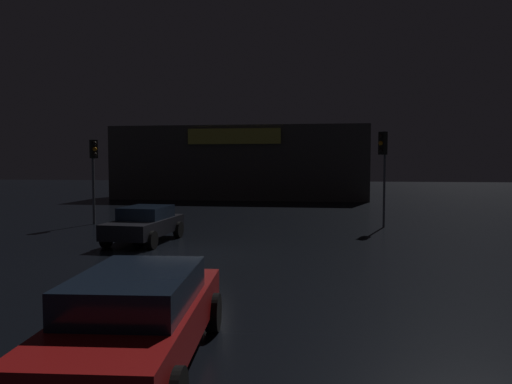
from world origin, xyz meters
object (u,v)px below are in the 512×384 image
object	(u,v)px
car_near	(138,316)
car_far	(145,223)
traffic_signal_opposite	(94,161)
store_building	(241,163)
traffic_signal_cross_left	(383,154)

from	to	relation	value
car_near	car_far	bearing A→B (deg)	110.55
car_near	traffic_signal_opposite	bearing A→B (deg)	118.63
traffic_signal_opposite	car_near	distance (m)	17.17
store_building	car_far	xyz separation A→B (m)	(0.15, -22.21, -2.23)
traffic_signal_cross_left	car_far	distance (m)	10.98
traffic_signal_opposite	traffic_signal_cross_left	distance (m)	13.53
traffic_signal_opposite	car_far	distance (m)	6.66
store_building	traffic_signal_opposite	world-z (taller)	store_building
store_building	car_far	bearing A→B (deg)	-89.60
traffic_signal_cross_left	car_far	bearing A→B (deg)	-150.19
store_building	traffic_signal_cross_left	xyz separation A→B (m)	(9.40, -16.92, 0.43)
traffic_signal_opposite	car_far	world-z (taller)	traffic_signal_opposite
car_far	traffic_signal_opposite	bearing A→B (deg)	133.07
store_building	car_far	world-z (taller)	store_building
store_building	car_near	xyz separation A→B (m)	(4.05, -32.59, -2.18)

